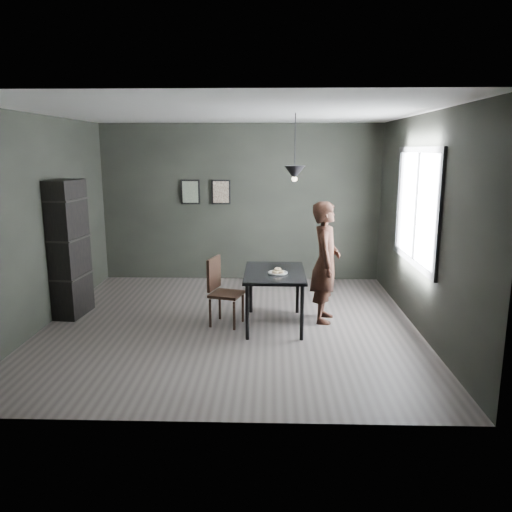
{
  "coord_description": "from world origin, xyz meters",
  "views": [
    {
      "loc": [
        0.55,
        -6.46,
        2.34
      ],
      "look_at": [
        0.35,
        0.05,
        0.95
      ],
      "focal_mm": 35.0,
      "sensor_mm": 36.0,
      "label": 1
    }
  ],
  "objects_px": {
    "woman": "(325,262)",
    "wood_chair": "(221,287)",
    "shelf_unit": "(68,249)",
    "pendant_lamp": "(295,173)",
    "white_plate": "(278,273)",
    "cafe_table": "(275,277)"
  },
  "relations": [
    {
      "from": "white_plate",
      "to": "cafe_table",
      "type": "bearing_deg",
      "value": 108.93
    },
    {
      "from": "cafe_table",
      "to": "shelf_unit",
      "type": "bearing_deg",
      "value": 172.82
    },
    {
      "from": "shelf_unit",
      "to": "pendant_lamp",
      "type": "bearing_deg",
      "value": 0.51
    },
    {
      "from": "woman",
      "to": "wood_chair",
      "type": "bearing_deg",
      "value": 106.38
    },
    {
      "from": "woman",
      "to": "wood_chair",
      "type": "height_order",
      "value": "woman"
    },
    {
      "from": "woman",
      "to": "pendant_lamp",
      "type": "distance_m",
      "value": 1.3
    },
    {
      "from": "white_plate",
      "to": "shelf_unit",
      "type": "relative_size",
      "value": 0.12
    },
    {
      "from": "wood_chair",
      "to": "shelf_unit",
      "type": "relative_size",
      "value": 0.48
    },
    {
      "from": "woman",
      "to": "wood_chair",
      "type": "distance_m",
      "value": 1.47
    },
    {
      "from": "woman",
      "to": "wood_chair",
      "type": "relative_size",
      "value": 1.8
    },
    {
      "from": "cafe_table",
      "to": "woman",
      "type": "relative_size",
      "value": 0.72
    },
    {
      "from": "white_plate",
      "to": "wood_chair",
      "type": "distance_m",
      "value": 0.81
    },
    {
      "from": "shelf_unit",
      "to": "pendant_lamp",
      "type": "relative_size",
      "value": 2.24
    },
    {
      "from": "white_plate",
      "to": "pendant_lamp",
      "type": "bearing_deg",
      "value": 46.24
    },
    {
      "from": "shelf_unit",
      "to": "pendant_lamp",
      "type": "height_order",
      "value": "pendant_lamp"
    },
    {
      "from": "shelf_unit",
      "to": "white_plate",
      "type": "bearing_deg",
      "value": -3.99
    },
    {
      "from": "white_plate",
      "to": "woman",
      "type": "xyz_separation_m",
      "value": [
        0.66,
        0.34,
        0.08
      ]
    },
    {
      "from": "white_plate",
      "to": "woman",
      "type": "relative_size",
      "value": 0.14
    },
    {
      "from": "white_plate",
      "to": "wood_chair",
      "type": "height_order",
      "value": "wood_chair"
    },
    {
      "from": "wood_chair",
      "to": "pendant_lamp",
      "type": "distance_m",
      "value": 1.81
    },
    {
      "from": "woman",
      "to": "pendant_lamp",
      "type": "bearing_deg",
      "value": 113.52
    },
    {
      "from": "shelf_unit",
      "to": "woman",
      "type": "bearing_deg",
      "value": 2.97
    }
  ]
}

